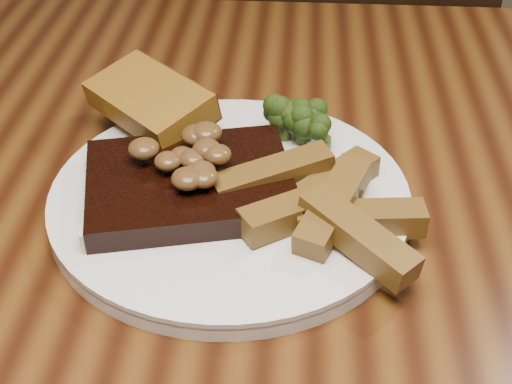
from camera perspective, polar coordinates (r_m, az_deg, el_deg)
dining_table at (r=0.60m, az=-0.28°, el=-10.16°), size 1.60×0.90×0.75m
chair_far at (r=1.17m, az=4.57°, el=8.16°), size 0.46×0.46×0.97m
plate at (r=0.56m, az=-2.09°, el=-0.62°), size 0.29×0.29×0.01m
steak at (r=0.55m, az=-5.30°, el=0.50°), size 0.18×0.15×0.02m
steak_bone at (r=0.51m, az=-6.13°, el=-3.36°), size 0.14×0.04×0.02m
mushroom_pile at (r=0.54m, az=-6.13°, el=3.19°), size 0.07×0.07×0.03m
garlic_bread at (r=0.63m, az=-8.35°, el=5.69°), size 0.12×0.12×0.02m
potato_wedges at (r=0.54m, az=5.93°, el=-0.34°), size 0.12×0.12×0.02m
broccoli_cluster at (r=0.61m, az=3.52°, el=5.56°), size 0.06×0.06×0.04m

